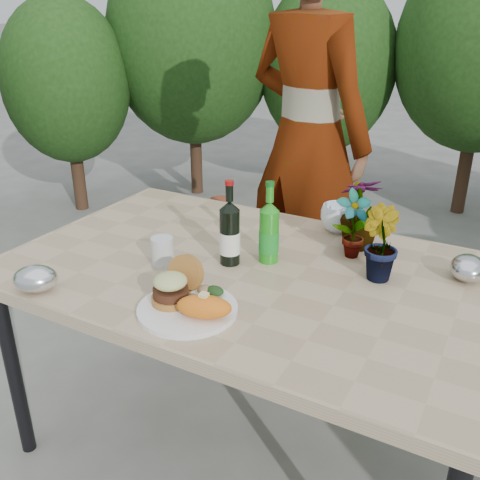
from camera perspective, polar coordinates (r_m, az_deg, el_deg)
The scene contains 18 objects.
ground at distance 2.18m, azimuth 1.09°, elevation -20.88°, with size 80.00×80.00×0.00m, color #61615C.
patio_table at distance 1.76m, azimuth 1.26°, elevation -4.66°, with size 1.60×1.00×0.75m.
shrub_hedge at distance 3.02m, azimuth 20.64°, elevation 14.49°, with size 6.80×5.11×2.08m.
dinner_plate at distance 1.50m, azimuth -5.60°, elevation -7.38°, with size 0.28×0.28×0.01m, color white.
burger_stack at distance 1.52m, azimuth -7.01°, elevation -4.79°, with size 0.11×0.16×0.11m.
sweet_potato at distance 1.43m, azimuth -3.85°, elevation -7.13°, with size 0.15×0.08×0.06m, color orange.
grilled_veg at distance 1.55m, azimuth -3.17°, elevation -5.36°, with size 0.08×0.05×0.03m.
wine_bottle at distance 1.72m, azimuth -1.10°, elevation 0.66°, with size 0.07×0.07×0.28m.
sparkling_water at distance 1.74m, azimuth 3.11°, elevation 0.75°, with size 0.07×0.07×0.27m.
plastic_cup at distance 1.75m, azimuth -8.27°, elevation -1.20°, with size 0.07×0.07×0.10m, color silver.
seedling_left at distance 1.80m, azimuth 11.97°, elevation 1.62°, with size 0.12×0.08×0.23m, color #316221.
seedling_mid at distance 1.68m, azimuth 14.62°, elevation -0.36°, with size 0.13×0.10×0.23m, color #2B6121.
seedling_right at distance 1.88m, azimuth 12.78°, elevation 2.89°, with size 0.14×0.14×0.25m, color #2C6121.
blue_bowl at distance 2.03m, azimuth 10.42°, elevation 2.32°, with size 0.13×0.13×0.10m, color silver.
foil_packet_left at distance 1.70m, azimuth -20.98°, elevation -3.87°, with size 0.13×0.11×0.08m, color silver.
foil_packet_right at distance 1.79m, azimuth 23.17°, elevation -2.75°, with size 0.13×0.11×0.08m, color #B8BBBF.
person at distance 2.61m, azimuth 7.18°, elevation 10.64°, with size 0.69×0.45×1.89m, color #8E5C47.
terracotta_pot at distance 4.21m, azimuth -2.05°, elevation 3.56°, with size 0.17×0.17×0.14m.
Camera 1 is at (0.71, -1.37, 1.53)m, focal length 40.00 mm.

